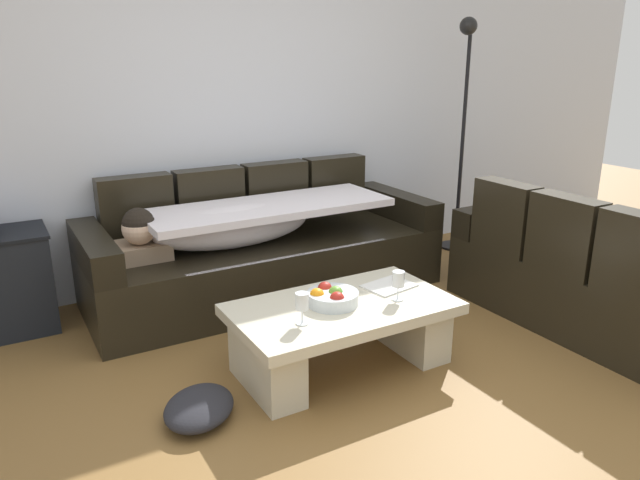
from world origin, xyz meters
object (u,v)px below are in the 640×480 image
at_px(couch_along_wall, 259,250).
at_px(open_magazine, 389,286).
at_px(floor_lamp, 463,123).
at_px(fruit_bowl, 332,297).
at_px(wine_glass_near_left, 302,303).
at_px(crumpled_garment, 199,408).
at_px(wine_glass_near_right, 398,280).
at_px(couch_near_window, 596,274).
at_px(coffee_table, 342,328).

relative_size(couch_along_wall, open_magazine, 8.87).
bearing_deg(floor_lamp, fruit_bowl, -148.49).
relative_size(couch_along_wall, wine_glass_near_left, 14.96).
distance_m(open_magazine, crumpled_garment, 1.27).
relative_size(wine_glass_near_right, crumpled_garment, 0.42).
distance_m(wine_glass_near_left, floor_lamp, 2.74).
height_order(couch_near_window, wine_glass_near_right, couch_near_window).
relative_size(wine_glass_near_left, open_magazine, 0.59).
bearing_deg(couch_near_window, coffee_table, 79.56).
xyz_separation_m(wine_glass_near_left, crumpled_garment, (-0.55, 0.03, -0.44)).
height_order(couch_near_window, open_magazine, couch_near_window).
bearing_deg(crumpled_garment, couch_along_wall, 54.94).
height_order(coffee_table, fruit_bowl, fruit_bowl).
bearing_deg(wine_glass_near_right, floor_lamp, 39.21).
height_order(wine_glass_near_left, wine_glass_near_right, same).
relative_size(coffee_table, open_magazine, 4.29).
relative_size(fruit_bowl, open_magazine, 1.00).
height_order(couch_along_wall, couch_near_window, same).
height_order(coffee_table, wine_glass_near_left, wine_glass_near_left).
bearing_deg(fruit_bowl, couch_along_wall, 85.07).
bearing_deg(fruit_bowl, crumpled_garment, -172.34).
bearing_deg(couch_along_wall, crumpled_garment, -125.06).
distance_m(couch_along_wall, coffee_table, 1.21).
bearing_deg(coffee_table, couch_near_window, -10.44).
bearing_deg(crumpled_garment, fruit_bowl, 7.66).
bearing_deg(open_magazine, wine_glass_near_left, -173.88).
xyz_separation_m(coffee_table, wine_glass_near_left, (-0.31, -0.11, 0.26)).
distance_m(fruit_bowl, crumpled_garment, 0.88).
xyz_separation_m(couch_near_window, wine_glass_near_left, (-2.01, 0.20, 0.16)).
bearing_deg(couch_near_window, couch_along_wall, 47.53).
bearing_deg(fruit_bowl, open_magazine, 6.81).
xyz_separation_m(coffee_table, open_magazine, (0.37, 0.08, 0.15)).
height_order(couch_along_wall, coffee_table, couch_along_wall).
relative_size(couch_along_wall, coffee_table, 2.07).
distance_m(couch_near_window, floor_lamp, 1.79).
xyz_separation_m(fruit_bowl, crumpled_garment, (-0.80, -0.11, -0.36)).
xyz_separation_m(couch_near_window, fruit_bowl, (-1.76, 0.34, 0.09)).
xyz_separation_m(couch_along_wall, fruit_bowl, (-0.10, -1.18, 0.09)).
bearing_deg(floor_lamp, couch_along_wall, -178.05).
relative_size(fruit_bowl, floor_lamp, 0.14).
distance_m(coffee_table, open_magazine, 0.40).
height_order(couch_near_window, wine_glass_near_left, couch_near_window).
bearing_deg(coffee_table, couch_along_wall, 87.63).
bearing_deg(wine_glass_near_left, open_magazine, 15.49).
distance_m(wine_glass_near_left, open_magazine, 0.71).
xyz_separation_m(open_magazine, floor_lamp, (1.61, 1.19, 0.73)).
bearing_deg(open_magazine, crumpled_garment, 178.01).
xyz_separation_m(open_magazine, crumpled_garment, (-1.22, -0.16, -0.33)).
height_order(couch_near_window, crumpled_garment, couch_near_window).
relative_size(couch_near_window, fruit_bowl, 6.30).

